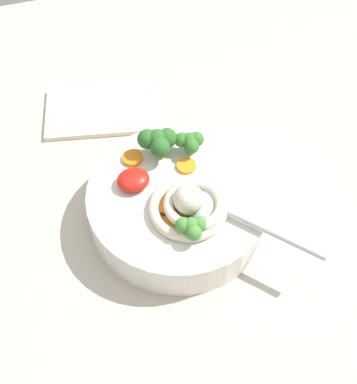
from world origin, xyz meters
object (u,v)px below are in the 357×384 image
object	(u,v)px
soup_bowl	(179,204)
folded_napkin	(98,111)
soup_spoon	(218,207)
noodle_pile	(190,205)

from	to	relation	value
soup_bowl	folded_napkin	distance (cm)	23.03
soup_spoon	noodle_pile	bearing A→B (deg)	-147.73
noodle_pile	soup_spoon	distance (cm)	3.34
soup_bowl	noodle_pile	distance (cm)	5.01
noodle_pile	folded_napkin	world-z (taller)	noodle_pile
folded_napkin	soup_spoon	bearing A→B (deg)	-69.73
soup_bowl	noodle_pile	xyz separation A→B (cm)	(0.43, -3.12, 3.89)
soup_bowl	noodle_pile	world-z (taller)	noodle_pile
noodle_pile	folded_napkin	distance (cm)	26.77
soup_bowl	soup_spoon	size ratio (longest dim) A/B	1.52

